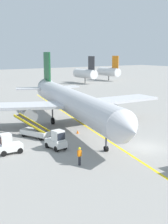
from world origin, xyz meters
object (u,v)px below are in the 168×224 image
belt_loader_forward_hold (35,131)px  ground_crew_marshaller (80,156)px  safety_cone_wingtip_left (78,132)px  baggage_tug_near_wing (57,141)px  safety_cone_nose_left (55,141)px  airliner (70,101)px  baggage_tug_by_cargo_door (8,145)px

belt_loader_forward_hold → ground_crew_marshaller: bearing=-93.3°
safety_cone_wingtip_left → ground_crew_marshaller: bearing=-122.3°
baggage_tug_near_wing → safety_cone_nose_left: (1.00, 2.11, -0.71)m
airliner → belt_loader_forward_hold: size_ratio=6.85×
airliner → safety_cone_nose_left: (-5.79, -6.02, -3.20)m
airliner → baggage_tug_near_wing: size_ratio=13.80×
baggage_tug_near_wing → safety_cone_nose_left: baggage_tug_near_wing is taller
baggage_tug_by_cargo_door → belt_loader_forward_hold: (4.80, 4.02, -0.15)m
baggage_tug_near_wing → belt_loader_forward_hold: bearing=89.4°
belt_loader_forward_hold → safety_cone_nose_left: 3.55m
belt_loader_forward_hold → airliner: bearing=21.5°
safety_cone_nose_left → airliner: bearing=46.1°
baggage_tug_near_wing → belt_loader_forward_hold: 5.49m
baggage_tug_by_cargo_door → belt_loader_forward_hold: size_ratio=0.48×
baggage_tug_near_wing → ground_crew_marshaller: size_ratio=1.49×
belt_loader_forward_hold → safety_cone_nose_left: (0.95, -3.37, -0.56)m
ground_crew_marshaller → airliner: bearing=61.1°
airliner → baggage_tug_near_wing: airliner is taller
airliner → baggage_tug_by_cargo_door: bearing=-150.0°
airliner → safety_cone_wingtip_left: airliner is taller
airliner → safety_cone_nose_left: size_ratio=79.33×
baggage_tug_near_wing → belt_loader_forward_hold: (0.06, 5.49, -0.15)m
airliner → belt_loader_forward_hold: bearing=-158.5°
ground_crew_marshaller → safety_cone_wingtip_left: 10.90m
airliner → baggage_tug_by_cargo_door: airliner is taller
baggage_tug_near_wing → ground_crew_marshaller: (-0.57, -5.21, -0.02)m
airliner → baggage_tug_by_cargo_door: 13.56m
baggage_tug_by_cargo_door → baggage_tug_near_wing: bearing=-17.2°
safety_cone_wingtip_left → safety_cone_nose_left: bearing=-156.3°
baggage_tug_by_cargo_door → safety_cone_wingtip_left: (9.99, 2.51, -0.71)m
baggage_tug_near_wing → safety_cone_nose_left: bearing=64.6°
airliner → ground_crew_marshaller: bearing=-118.9°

